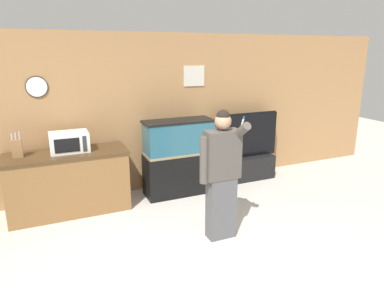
{
  "coord_description": "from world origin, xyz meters",
  "views": [
    {
      "loc": [
        -1.42,
        -2.65,
        2.31
      ],
      "look_at": [
        0.42,
        1.58,
        1.05
      ],
      "focal_mm": 32.0,
      "sensor_mm": 36.0,
      "label": 1
    }
  ],
  "objects_px": {
    "person_standing": "(221,174)",
    "counter_island": "(69,182)",
    "knife_block": "(17,148)",
    "tv_on_stand": "(247,160)",
    "aquarium_on_stand": "(179,157)",
    "microwave": "(69,142)"
  },
  "relations": [
    {
      "from": "person_standing",
      "to": "counter_island",
      "type": "bearing_deg",
      "value": 137.92
    },
    {
      "from": "knife_block",
      "to": "tv_on_stand",
      "type": "distance_m",
      "value": 3.79
    },
    {
      "from": "aquarium_on_stand",
      "to": "person_standing",
      "type": "height_order",
      "value": "person_standing"
    },
    {
      "from": "counter_island",
      "to": "aquarium_on_stand",
      "type": "xyz_separation_m",
      "value": [
        1.72,
        -0.01,
        0.17
      ]
    },
    {
      "from": "knife_block",
      "to": "aquarium_on_stand",
      "type": "bearing_deg",
      "value": -0.54
    },
    {
      "from": "tv_on_stand",
      "to": "aquarium_on_stand",
      "type": "bearing_deg",
      "value": -174.75
    },
    {
      "from": "knife_block",
      "to": "person_standing",
      "type": "xyz_separation_m",
      "value": [
        2.3,
        -1.54,
        -0.19
      ]
    },
    {
      "from": "aquarium_on_stand",
      "to": "tv_on_stand",
      "type": "distance_m",
      "value": 1.43
    },
    {
      "from": "tv_on_stand",
      "to": "person_standing",
      "type": "relative_size",
      "value": 0.75
    },
    {
      "from": "knife_block",
      "to": "aquarium_on_stand",
      "type": "distance_m",
      "value": 2.37
    },
    {
      "from": "microwave",
      "to": "knife_block",
      "type": "relative_size",
      "value": 1.51
    },
    {
      "from": "knife_block",
      "to": "counter_island",
      "type": "bearing_deg",
      "value": -1.41
    },
    {
      "from": "microwave",
      "to": "tv_on_stand",
      "type": "relative_size",
      "value": 0.43
    },
    {
      "from": "tv_on_stand",
      "to": "person_standing",
      "type": "bearing_deg",
      "value": -131.01
    },
    {
      "from": "counter_island",
      "to": "tv_on_stand",
      "type": "relative_size",
      "value": 1.36
    },
    {
      "from": "knife_block",
      "to": "person_standing",
      "type": "height_order",
      "value": "person_standing"
    },
    {
      "from": "microwave",
      "to": "knife_block",
      "type": "xyz_separation_m",
      "value": [
        -0.67,
        -0.03,
        -0.01
      ]
    },
    {
      "from": "counter_island",
      "to": "person_standing",
      "type": "distance_m",
      "value": 2.31
    },
    {
      "from": "knife_block",
      "to": "tv_on_stand",
      "type": "bearing_deg",
      "value": 1.64
    },
    {
      "from": "microwave",
      "to": "tv_on_stand",
      "type": "xyz_separation_m",
      "value": [
        3.06,
        0.08,
        -0.69
      ]
    },
    {
      "from": "knife_block",
      "to": "microwave",
      "type": "bearing_deg",
      "value": 2.63
    },
    {
      "from": "counter_island",
      "to": "aquarium_on_stand",
      "type": "bearing_deg",
      "value": -0.23
    }
  ]
}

